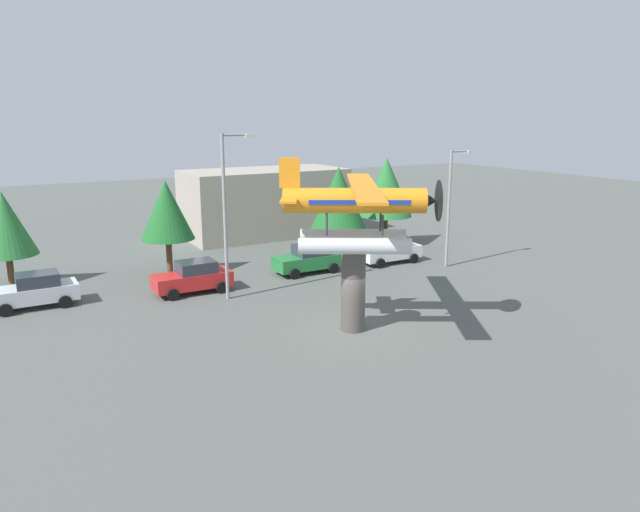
{
  "coord_description": "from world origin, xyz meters",
  "views": [
    {
      "loc": [
        -14.0,
        -21.44,
        9.57
      ],
      "look_at": [
        0.0,
        3.0,
        2.84
      ],
      "focal_mm": 33.32,
      "sensor_mm": 36.0,
      "label": 1
    }
  ],
  "objects_px": {
    "display_pedestal": "(353,290)",
    "car_far_green": "(308,259)",
    "car_distant_white": "(390,250)",
    "tree_east": "(167,210)",
    "tree_west": "(5,224)",
    "car_near_silver": "(35,290)",
    "streetlight_secondary": "(452,199)",
    "tree_center_back": "(339,198)",
    "floatplane_monument": "(357,212)",
    "car_mid_red": "(193,277)",
    "streetlight_primary": "(228,206)",
    "tree_far_east": "(386,187)",
    "storefront_building": "(265,203)"
  },
  "relations": [
    {
      "from": "car_distant_white",
      "to": "tree_west",
      "type": "xyz_separation_m",
      "value": [
        -22.07,
        5.95,
        2.79
      ]
    },
    {
      "from": "streetlight_secondary",
      "to": "tree_east",
      "type": "bearing_deg",
      "value": 157.82
    },
    {
      "from": "car_far_green",
      "to": "streetlight_primary",
      "type": "relative_size",
      "value": 0.49
    },
    {
      "from": "floatplane_monument",
      "to": "car_far_green",
      "type": "xyz_separation_m",
      "value": [
        2.95,
        9.87,
        -4.57
      ]
    },
    {
      "from": "car_mid_red",
      "to": "tree_west",
      "type": "xyz_separation_m",
      "value": [
        -8.64,
        6.08,
        2.79
      ]
    },
    {
      "from": "car_distant_white",
      "to": "tree_west",
      "type": "distance_m",
      "value": 23.03
    },
    {
      "from": "car_near_silver",
      "to": "streetlight_primary",
      "type": "relative_size",
      "value": 0.49
    },
    {
      "from": "car_distant_white",
      "to": "car_far_green",
      "type": "bearing_deg",
      "value": -4.16
    },
    {
      "from": "display_pedestal",
      "to": "car_mid_red",
      "type": "relative_size",
      "value": 0.9
    },
    {
      "from": "streetlight_primary",
      "to": "tree_east",
      "type": "height_order",
      "value": "streetlight_primary"
    },
    {
      "from": "display_pedestal",
      "to": "car_far_green",
      "type": "relative_size",
      "value": 0.9
    },
    {
      "from": "streetlight_primary",
      "to": "streetlight_secondary",
      "type": "height_order",
      "value": "streetlight_primary"
    },
    {
      "from": "car_mid_red",
      "to": "streetlight_secondary",
      "type": "xyz_separation_m",
      "value": [
        16.16,
        -2.51,
        3.46
      ]
    },
    {
      "from": "streetlight_primary",
      "to": "tree_center_back",
      "type": "relative_size",
      "value": 1.4
    },
    {
      "from": "floatplane_monument",
      "to": "car_mid_red",
      "type": "xyz_separation_m",
      "value": [
        -4.56,
        9.31,
        -4.57
      ]
    },
    {
      "from": "car_mid_red",
      "to": "streetlight_primary",
      "type": "bearing_deg",
      "value": 124.81
    },
    {
      "from": "floatplane_monument",
      "to": "tree_center_back",
      "type": "height_order",
      "value": "floatplane_monument"
    },
    {
      "from": "car_near_silver",
      "to": "streetlight_secondary",
      "type": "height_order",
      "value": "streetlight_secondary"
    },
    {
      "from": "display_pedestal",
      "to": "tree_far_east",
      "type": "xyz_separation_m",
      "value": [
        11.91,
        13.97,
        2.45
      ]
    },
    {
      "from": "streetlight_secondary",
      "to": "storefront_building",
      "type": "bearing_deg",
      "value": 111.41
    },
    {
      "from": "display_pedestal",
      "to": "tree_center_back",
      "type": "height_order",
      "value": "tree_center_back"
    },
    {
      "from": "car_far_green",
      "to": "tree_west",
      "type": "distance_m",
      "value": 17.29
    },
    {
      "from": "streetlight_secondary",
      "to": "tree_east",
      "type": "height_order",
      "value": "streetlight_secondary"
    },
    {
      "from": "streetlight_secondary",
      "to": "tree_center_back",
      "type": "relative_size",
      "value": 1.21
    },
    {
      "from": "streetlight_primary",
      "to": "tree_center_back",
      "type": "distance_m",
      "value": 11.52
    },
    {
      "from": "car_near_silver",
      "to": "tree_east",
      "type": "bearing_deg",
      "value": -161.26
    },
    {
      "from": "car_mid_red",
      "to": "tree_center_back",
      "type": "distance_m",
      "value": 12.4
    },
    {
      "from": "car_near_silver",
      "to": "tree_east",
      "type": "height_order",
      "value": "tree_east"
    },
    {
      "from": "tree_west",
      "to": "tree_east",
      "type": "height_order",
      "value": "tree_east"
    },
    {
      "from": "display_pedestal",
      "to": "tree_west",
      "type": "distance_m",
      "value": 20.23
    },
    {
      "from": "car_near_silver",
      "to": "car_far_green",
      "type": "bearing_deg",
      "value": 176.37
    },
    {
      "from": "car_near_silver",
      "to": "tree_far_east",
      "type": "distance_m",
      "value": 24.6
    },
    {
      "from": "tree_west",
      "to": "car_mid_red",
      "type": "bearing_deg",
      "value": -35.12
    },
    {
      "from": "car_mid_red",
      "to": "streetlight_primary",
      "type": "height_order",
      "value": "streetlight_primary"
    },
    {
      "from": "car_mid_red",
      "to": "car_far_green",
      "type": "bearing_deg",
      "value": -175.74
    },
    {
      "from": "car_near_silver",
      "to": "streetlight_primary",
      "type": "bearing_deg",
      "value": 158.98
    },
    {
      "from": "tree_east",
      "to": "tree_center_back",
      "type": "relative_size",
      "value": 0.94
    },
    {
      "from": "streetlight_primary",
      "to": "tree_east",
      "type": "relative_size",
      "value": 1.49
    },
    {
      "from": "car_distant_white",
      "to": "storefront_building",
      "type": "relative_size",
      "value": 0.33
    },
    {
      "from": "car_far_green",
      "to": "storefront_building",
      "type": "relative_size",
      "value": 0.33
    },
    {
      "from": "tree_center_back",
      "to": "streetlight_secondary",
      "type": "bearing_deg",
      "value": -51.98
    },
    {
      "from": "display_pedestal",
      "to": "tree_east",
      "type": "bearing_deg",
      "value": 108.87
    },
    {
      "from": "floatplane_monument",
      "to": "car_far_green",
      "type": "distance_m",
      "value": 11.27
    },
    {
      "from": "tree_center_back",
      "to": "car_far_green",
      "type": "bearing_deg",
      "value": -143.58
    },
    {
      "from": "car_distant_white",
      "to": "tree_east",
      "type": "bearing_deg",
      "value": -16.46
    },
    {
      "from": "car_near_silver",
      "to": "tree_east",
      "type": "distance_m",
      "value": 8.68
    },
    {
      "from": "car_distant_white",
      "to": "tree_west",
      "type": "height_order",
      "value": "tree_west"
    },
    {
      "from": "car_far_green",
      "to": "tree_west",
      "type": "xyz_separation_m",
      "value": [
        -16.15,
        5.52,
        2.79
      ]
    },
    {
      "from": "display_pedestal",
      "to": "tree_far_east",
      "type": "relative_size",
      "value": 0.58
    },
    {
      "from": "storefront_building",
      "to": "tree_far_east",
      "type": "bearing_deg",
      "value": -52.45
    }
  ]
}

